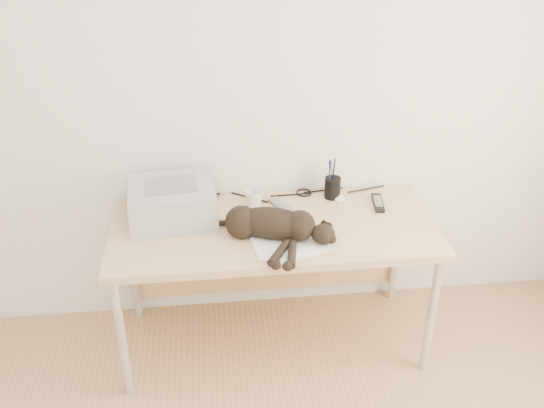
{
  "coord_description": "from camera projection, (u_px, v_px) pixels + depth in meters",
  "views": [
    {
      "loc": [
        -0.29,
        -1.13,
        2.3
      ],
      "look_at": [
        -0.01,
        1.34,
        0.89
      ],
      "focal_mm": 40.0,
      "sensor_mm": 36.0,
      "label": 1
    }
  ],
  "objects": [
    {
      "name": "wall_back",
      "position": [
        266.0,
        92.0,
        3.01
      ],
      "size": [
        3.5,
        0.0,
        3.5
      ],
      "primitive_type": "plane",
      "rotation": [
        1.57,
        0.0,
        0.0
      ],
      "color": "silver",
      "rests_on": "floor"
    },
    {
      "name": "cable_tangle",
      "position": [
        267.0,
        195.0,
        3.24
      ],
      "size": [
        1.36,
        0.09,
        0.01
      ],
      "primitive_type": null,
      "color": "black",
      "rests_on": "desk"
    },
    {
      "name": "mug",
      "position": [
        254.0,
        199.0,
        3.12
      ],
      "size": [
        0.13,
        0.13,
        0.1
      ],
      "primitive_type": "imported",
      "rotation": [
        0.0,
        0.0,
        0.37
      ],
      "color": "white",
      "rests_on": "desk"
    },
    {
      "name": "pen_cup",
      "position": [
        332.0,
        187.0,
        3.2
      ],
      "size": [
        0.08,
        0.08,
        0.21
      ],
      "color": "black",
      "rests_on": "desk"
    },
    {
      "name": "mouse",
      "position": [
        336.0,
        194.0,
        3.22
      ],
      "size": [
        0.11,
        0.13,
        0.04
      ],
      "primitive_type": "ellipsoid",
      "rotation": [
        0.0,
        0.0,
        0.4
      ],
      "color": "white",
      "rests_on": "desk"
    },
    {
      "name": "remote_black",
      "position": [
        378.0,
        203.0,
        3.15
      ],
      "size": [
        0.07,
        0.18,
        0.02
      ],
      "primitive_type": "cube",
      "rotation": [
        0.0,
        0.0,
        -0.13
      ],
      "color": "black",
      "rests_on": "desk"
    },
    {
      "name": "cat",
      "position": [
        268.0,
        225.0,
        2.85
      ],
      "size": [
        0.68,
        0.46,
        0.16
      ],
      "rotation": [
        0.0,
        0.0,
        -0.32
      ],
      "color": "black",
      "rests_on": "desk"
    },
    {
      "name": "printer",
      "position": [
        173.0,
        202.0,
        2.99
      ],
      "size": [
        0.44,
        0.38,
        0.2
      ],
      "color": "#ACACB1",
      "rests_on": "desk"
    },
    {
      "name": "remote_grey",
      "position": [
        281.0,
        206.0,
        3.12
      ],
      "size": [
        0.13,
        0.19,
        0.02
      ],
      "primitive_type": "cube",
      "rotation": [
        0.0,
        0.0,
        0.45
      ],
      "color": "slate",
      "rests_on": "desk"
    },
    {
      "name": "desk",
      "position": [
        272.0,
        239.0,
        3.12
      ],
      "size": [
        1.6,
        0.7,
        0.74
      ],
      "color": "#DBBF80",
      "rests_on": "floor"
    },
    {
      "name": "papers",
      "position": [
        290.0,
        245.0,
        2.82
      ],
      "size": [
        0.38,
        0.31,
        0.01
      ],
      "color": "white",
      "rests_on": "desk"
    }
  ]
}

